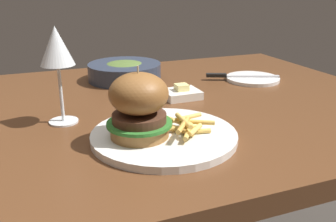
{
  "coord_description": "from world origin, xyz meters",
  "views": [
    {
      "loc": [
        -0.21,
        -0.81,
        1.03
      ],
      "look_at": [
        0.04,
        -0.18,
        0.78
      ],
      "focal_mm": 40.0,
      "sensor_mm": 36.0,
      "label": 1
    }
  ],
  "objects_px": {
    "burger_sandwich": "(139,105)",
    "bread_plate": "(253,79)",
    "table_knife": "(236,76)",
    "soup_bowl": "(125,71)",
    "main_plate": "(164,136)",
    "butter_dish": "(181,93)",
    "wine_glass": "(57,49)"
  },
  "relations": [
    {
      "from": "bread_plate",
      "to": "wine_glass",
      "type": "bearing_deg",
      "value": -165.54
    },
    {
      "from": "main_plate",
      "to": "soup_bowl",
      "type": "relative_size",
      "value": 1.28
    },
    {
      "from": "main_plate",
      "to": "butter_dish",
      "type": "bearing_deg",
      "value": 59.27
    },
    {
      "from": "wine_glass",
      "to": "bread_plate",
      "type": "height_order",
      "value": "wine_glass"
    },
    {
      "from": "main_plate",
      "to": "table_knife",
      "type": "xyz_separation_m",
      "value": [
        0.35,
        0.33,
        0.01
      ]
    },
    {
      "from": "table_knife",
      "to": "butter_dish",
      "type": "xyz_separation_m",
      "value": [
        -0.22,
        -0.1,
        -0.0
      ]
    },
    {
      "from": "butter_dish",
      "to": "burger_sandwich",
      "type": "bearing_deg",
      "value": -128.89
    },
    {
      "from": "soup_bowl",
      "to": "bread_plate",
      "type": "bearing_deg",
      "value": -22.34
    },
    {
      "from": "wine_glass",
      "to": "soup_bowl",
      "type": "height_order",
      "value": "wine_glass"
    },
    {
      "from": "butter_dish",
      "to": "soup_bowl",
      "type": "xyz_separation_m",
      "value": [
        -0.09,
        0.23,
        0.02
      ]
    },
    {
      "from": "wine_glass",
      "to": "butter_dish",
      "type": "distance_m",
      "value": 0.34
    },
    {
      "from": "main_plate",
      "to": "soup_bowl",
      "type": "bearing_deg",
      "value": 84.01
    },
    {
      "from": "bread_plate",
      "to": "butter_dish",
      "type": "bearing_deg",
      "value": -163.16
    },
    {
      "from": "table_knife",
      "to": "butter_dish",
      "type": "height_order",
      "value": "butter_dish"
    },
    {
      "from": "main_plate",
      "to": "bread_plate",
      "type": "distance_m",
      "value": 0.5
    },
    {
      "from": "soup_bowl",
      "to": "main_plate",
      "type": "bearing_deg",
      "value": -95.99
    },
    {
      "from": "burger_sandwich",
      "to": "table_knife",
      "type": "relative_size",
      "value": 0.64
    },
    {
      "from": "bread_plate",
      "to": "table_knife",
      "type": "xyz_separation_m",
      "value": [
        -0.05,
        0.02,
        0.01
      ]
    },
    {
      "from": "butter_dish",
      "to": "soup_bowl",
      "type": "height_order",
      "value": "soup_bowl"
    },
    {
      "from": "main_plate",
      "to": "burger_sandwich",
      "type": "relative_size",
      "value": 2.1
    },
    {
      "from": "burger_sandwich",
      "to": "bread_plate",
      "type": "bearing_deg",
      "value": 34.31
    },
    {
      "from": "table_knife",
      "to": "soup_bowl",
      "type": "distance_m",
      "value": 0.33
    },
    {
      "from": "burger_sandwich",
      "to": "main_plate",
      "type": "bearing_deg",
      "value": -0.08
    },
    {
      "from": "burger_sandwich",
      "to": "soup_bowl",
      "type": "bearing_deg",
      "value": 78.09
    },
    {
      "from": "wine_glass",
      "to": "main_plate",
      "type": "bearing_deg",
      "value": -43.89
    },
    {
      "from": "wine_glass",
      "to": "soup_bowl",
      "type": "distance_m",
      "value": 0.38
    },
    {
      "from": "butter_dish",
      "to": "soup_bowl",
      "type": "distance_m",
      "value": 0.24
    },
    {
      "from": "soup_bowl",
      "to": "table_knife",
      "type": "bearing_deg",
      "value": -22.26
    },
    {
      "from": "main_plate",
      "to": "butter_dish",
      "type": "height_order",
      "value": "butter_dish"
    },
    {
      "from": "main_plate",
      "to": "burger_sandwich",
      "type": "xyz_separation_m",
      "value": [
        -0.05,
        0.0,
        0.07
      ]
    },
    {
      "from": "burger_sandwich",
      "to": "soup_bowl",
      "type": "xyz_separation_m",
      "value": [
        0.09,
        0.45,
        -0.05
      ]
    },
    {
      "from": "wine_glass",
      "to": "butter_dish",
      "type": "relative_size",
      "value": 2.26
    }
  ]
}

